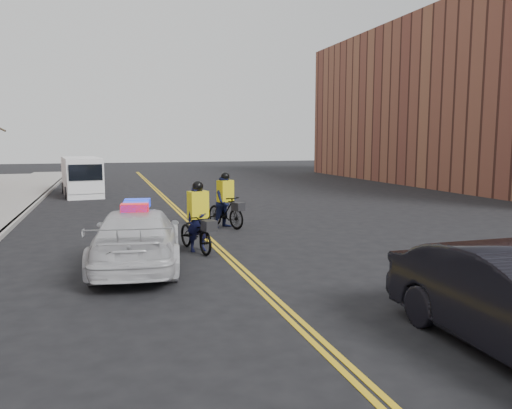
{
  "coord_description": "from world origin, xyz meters",
  "views": [
    {
      "loc": [
        -2.88,
        -10.46,
        2.91
      ],
      "look_at": [
        0.78,
        1.65,
        1.3
      ],
      "focal_mm": 35.0,
      "sensor_mm": 36.0,
      "label": 1
    }
  ],
  "objects_px": {
    "police_cruiser": "(137,238)",
    "cargo_van": "(82,177)",
    "cyclist_near": "(198,227)",
    "cyclist_far": "(226,206)"
  },
  "relations": [
    {
      "from": "police_cruiser",
      "to": "cargo_van",
      "type": "xyz_separation_m",
      "value": [
        -1.87,
        16.63,
        0.3
      ]
    },
    {
      "from": "police_cruiser",
      "to": "cargo_van",
      "type": "relative_size",
      "value": 0.98
    },
    {
      "from": "cargo_van",
      "to": "cyclist_near",
      "type": "relative_size",
      "value": 2.5
    },
    {
      "from": "cargo_van",
      "to": "cyclist_near",
      "type": "bearing_deg",
      "value": -84.13
    },
    {
      "from": "police_cruiser",
      "to": "cargo_van",
      "type": "bearing_deg",
      "value": -76.38
    },
    {
      "from": "cargo_van",
      "to": "police_cruiser",
      "type": "bearing_deg",
      "value": -90.69
    },
    {
      "from": "police_cruiser",
      "to": "cargo_van",
      "type": "distance_m",
      "value": 16.74
    },
    {
      "from": "police_cruiser",
      "to": "cyclist_far",
      "type": "relative_size",
      "value": 2.59
    },
    {
      "from": "cargo_van",
      "to": "cyclist_far",
      "type": "bearing_deg",
      "value": -74.24
    },
    {
      "from": "cyclist_near",
      "to": "cyclist_far",
      "type": "bearing_deg",
      "value": 51.39
    }
  ]
}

